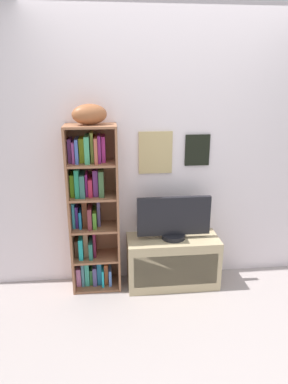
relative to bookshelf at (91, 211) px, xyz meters
The scene contains 6 objects.
ground 1.47m from the bookshelf, 52.55° to the right, with size 5.20×5.20×0.04m, color #9D9190.
back_wall 0.92m from the bookshelf, 10.59° to the left, with size 4.80×0.08×2.53m.
bookshelf is the anchor object (origin of this frame).
football 0.87m from the bookshelf, 47.65° to the right, with size 0.30×0.17×0.17m, color brown.
tv_stand 0.92m from the bookshelf, ahead, with size 0.87×0.37×0.49m.
television 0.76m from the bookshelf, ahead, with size 0.68×0.22×0.41m.
Camera 1 is at (-0.59, -2.00, 1.93)m, focal length 32.41 mm.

